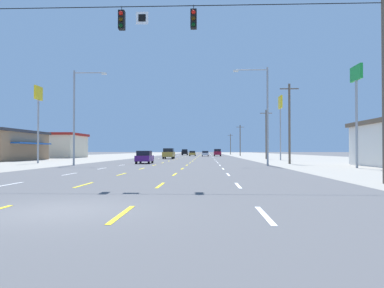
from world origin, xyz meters
TOP-DOWN VIEW (x-y plane):
  - ground_plane at (0.00, 66.00)m, footprint 572.00×572.00m
  - lot_apron_left at (-24.75, 66.00)m, footprint 28.00×440.00m
  - lot_apron_right at (24.75, 66.00)m, footprint 28.00×440.00m
  - lane_markings at (0.00, 104.50)m, footprint 10.64×227.60m
  - signal_span_wire at (-0.24, 8.21)m, footprint 24.95×0.52m
  - hatchback_inner_left_nearest at (-3.64, 34.32)m, footprint 1.72×3.90m
  - suv_inner_left_near at (-3.30, 59.36)m, footprint 1.98×4.90m
  - sedan_inner_right_mid at (3.50, 88.89)m, footprint 1.80×4.50m
  - suv_far_right_midfar at (6.84, 92.33)m, footprint 1.98×4.90m
  - sedan_center_turn_far at (-0.16, 94.08)m, footprint 1.80×4.50m
  - suv_inner_left_farther at (-3.45, 113.04)m, footprint 1.98×4.90m
  - storefront_left_row_2 at (-30.45, 68.81)m, footprint 14.25×11.49m
  - pole_sign_left_row_1 at (-17.06, 35.08)m, footprint 0.24×1.93m
  - pole_sign_right_row_0 at (17.32, 23.91)m, footprint 0.24×2.31m
  - pole_sign_right_row_1 at (15.96, 50.99)m, footprint 0.24×2.35m
  - streetlight_left_row_0 at (-9.83, 28.56)m, footprint 3.56×0.26m
  - streetlight_right_row_0 at (9.82, 28.56)m, footprint 3.62×0.26m
  - utility_pole_right_row_0 at (13.60, 33.97)m, footprint 2.20×0.26m
  - utility_pole_right_row_1 at (14.82, 58.34)m, footprint 2.20×0.26m
  - utility_pole_right_row_2 at (13.53, 96.51)m, footprint 2.20×0.26m
  - utility_pole_right_row_3 at (13.25, 135.10)m, footprint 2.20×0.26m

SIDE VIEW (x-z plane):
  - ground_plane at x=0.00m, z-range 0.00..0.00m
  - lot_apron_left at x=-24.75m, z-range 0.00..0.01m
  - lot_apron_right at x=24.75m, z-range 0.00..0.01m
  - lane_markings at x=0.00m, z-range 0.00..0.01m
  - sedan_inner_right_mid at x=3.50m, z-range 0.03..1.49m
  - sedan_center_turn_far at x=-0.16m, z-range 0.03..1.49m
  - hatchback_inner_left_nearest at x=-3.64m, z-range 0.01..1.55m
  - suv_inner_left_near at x=-3.30m, z-range 0.04..2.02m
  - suv_far_right_midfar at x=6.84m, z-range 0.04..2.02m
  - suv_inner_left_farther at x=-3.45m, z-range 0.04..2.02m
  - storefront_left_row_2 at x=-30.45m, z-range 0.02..5.30m
  - utility_pole_right_row_3 at x=13.25m, z-range 0.19..8.34m
  - utility_pole_right_row_2 at x=13.53m, z-range 0.19..9.13m
  - utility_pole_right_row_1 at x=14.82m, z-range 0.19..9.25m
  - utility_pole_right_row_0 at x=13.60m, z-range 0.19..9.65m
  - signal_span_wire at x=-0.24m, z-range 0.69..10.29m
  - streetlight_left_row_0 at x=-9.83m, z-range 0.71..10.75m
  - streetlight_right_row_0 at x=9.82m, z-range 0.72..10.92m
  - pole_sign_right_row_0 at x=17.32m, z-range 2.38..11.60m
  - pole_sign_left_row_1 at x=-17.06m, z-range 2.37..11.95m
  - pole_sign_right_row_1 at x=15.96m, z-range 2.86..13.39m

